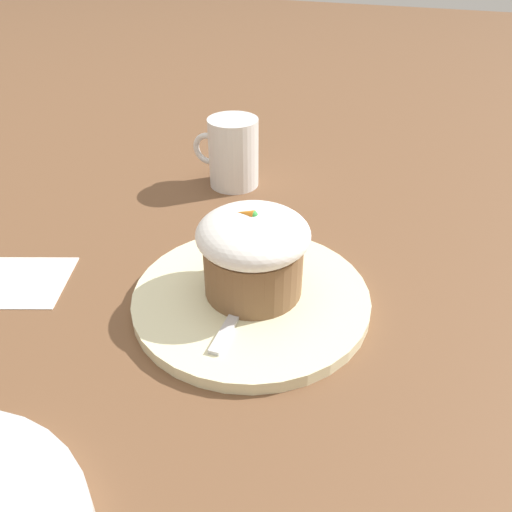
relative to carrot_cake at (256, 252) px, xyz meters
name	(u,v)px	position (x,y,z in m)	size (l,w,h in m)	color
ground_plane	(251,303)	(0.00, 0.01, -0.06)	(4.00, 4.00, 0.00)	brown
dessert_plate	(251,298)	(0.00, 0.01, -0.05)	(0.23, 0.23, 0.01)	beige
carrot_cake	(256,252)	(0.00, 0.00, 0.00)	(0.11, 0.11, 0.09)	brown
spoon	(239,301)	(0.01, 0.03, -0.04)	(0.03, 0.10, 0.01)	silver
coffee_cup	(233,153)	(0.12, -0.23, -0.01)	(0.10, 0.07, 0.09)	white
paper_napkin	(17,281)	(0.24, 0.06, -0.06)	(0.13, 0.12, 0.00)	white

